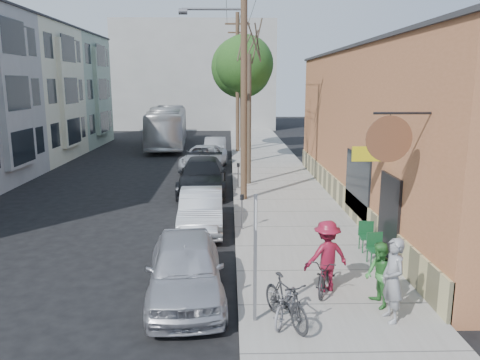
{
  "coord_description": "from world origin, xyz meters",
  "views": [
    {
      "loc": [
        1.81,
        -14.0,
        5.18
      ],
      "look_at": [
        2.23,
        3.73,
        1.5
      ],
      "focal_mm": 35.0,
      "sensor_mm": 36.0,
      "label": 1
    }
  ],
  "objects_px": {
    "parked_bike_b": "(286,302)",
    "car_4": "(215,147)",
    "parking_meter_far": "(238,172)",
    "car_0": "(185,268)",
    "sign_post": "(255,246)",
    "utility_pole_near": "(243,78)",
    "patio_chair_a": "(368,237)",
    "car_1": "(201,210)",
    "cyclist": "(326,256)",
    "patio_chair_b": "(376,250)",
    "car_3": "(204,158)",
    "tree_leafy_mid": "(245,64)",
    "parking_meter_near": "(242,206)",
    "patron_green": "(379,275)",
    "tree_bare": "(249,120)",
    "tree_leafy_far": "(242,68)",
    "car_2": "(203,176)",
    "bus": "(168,127)",
    "patron_grey": "(393,280)",
    "parked_bike_a": "(286,301)"
  },
  "relations": [
    {
      "from": "parked_bike_b",
      "to": "car_4",
      "type": "bearing_deg",
      "value": 117.94
    },
    {
      "from": "parking_meter_far",
      "to": "car_0",
      "type": "distance_m",
      "value": 11.61
    },
    {
      "from": "sign_post",
      "to": "utility_pole_near",
      "type": "xyz_separation_m",
      "value": [
        0.04,
        10.86,
        3.58
      ]
    },
    {
      "from": "patio_chair_a",
      "to": "car_1",
      "type": "bearing_deg",
      "value": 156.47
    },
    {
      "from": "cyclist",
      "to": "car_4",
      "type": "xyz_separation_m",
      "value": [
        -3.38,
        22.5,
        -0.36
      ]
    },
    {
      "from": "patio_chair_b",
      "to": "car_1",
      "type": "relative_size",
      "value": 0.2
    },
    {
      "from": "sign_post",
      "to": "car_3",
      "type": "bearing_deg",
      "value": 96.28
    },
    {
      "from": "tree_leafy_mid",
      "to": "patio_chair_a",
      "type": "bearing_deg",
      "value": -78.99
    },
    {
      "from": "parking_meter_near",
      "to": "parking_meter_far",
      "type": "bearing_deg",
      "value": 90.0
    },
    {
      "from": "tree_leafy_mid",
      "to": "patron_green",
      "type": "relative_size",
      "value": 5.28
    },
    {
      "from": "parking_meter_far",
      "to": "parked_bike_b",
      "type": "xyz_separation_m",
      "value": [
        0.78,
        -12.96,
        -0.43
      ]
    },
    {
      "from": "tree_bare",
      "to": "tree_leafy_far",
      "type": "xyz_separation_m",
      "value": [
        -0.0,
        13.59,
        3.0
      ]
    },
    {
      "from": "patio_chair_a",
      "to": "sign_post",
      "type": "bearing_deg",
      "value": -126.48
    },
    {
      "from": "patron_green",
      "to": "car_4",
      "type": "height_order",
      "value": "patron_green"
    },
    {
      "from": "utility_pole_near",
      "to": "car_2",
      "type": "distance_m",
      "value": 5.36
    },
    {
      "from": "utility_pole_near",
      "to": "bus",
      "type": "relative_size",
      "value": 0.85
    },
    {
      "from": "cyclist",
      "to": "car_1",
      "type": "distance_m",
      "value": 6.48
    },
    {
      "from": "utility_pole_near",
      "to": "parked_bike_b",
      "type": "xyz_separation_m",
      "value": [
        0.64,
        -10.84,
        -4.85
      ]
    },
    {
      "from": "parking_meter_near",
      "to": "car_4",
      "type": "bearing_deg",
      "value": 94.74
    },
    {
      "from": "tree_bare",
      "to": "car_3",
      "type": "distance_m",
      "value": 5.9
    },
    {
      "from": "car_0",
      "to": "car_3",
      "type": "height_order",
      "value": "car_0"
    },
    {
      "from": "utility_pole_near",
      "to": "tree_leafy_mid",
      "type": "relative_size",
      "value": 1.25
    },
    {
      "from": "patio_chair_a",
      "to": "car_3",
      "type": "bearing_deg",
      "value": 116.17
    },
    {
      "from": "patio_chair_a",
      "to": "patron_grey",
      "type": "distance_m",
      "value": 4.34
    },
    {
      "from": "patio_chair_a",
      "to": "patio_chair_b",
      "type": "bearing_deg",
      "value": -89.01
    },
    {
      "from": "patron_grey",
      "to": "car_1",
      "type": "relative_size",
      "value": 0.43
    },
    {
      "from": "tree_leafy_mid",
      "to": "car_2",
      "type": "xyz_separation_m",
      "value": [
        -2.28,
        -7.83,
        -5.53
      ]
    },
    {
      "from": "utility_pole_near",
      "to": "car_3",
      "type": "bearing_deg",
      "value": 104.91
    },
    {
      "from": "sign_post",
      "to": "parked_bike_a",
      "type": "bearing_deg",
      "value": -12.9
    },
    {
      "from": "patron_grey",
      "to": "patio_chair_a",
      "type": "bearing_deg",
      "value": 162.54
    },
    {
      "from": "tree_bare",
      "to": "bus",
      "type": "distance_m",
      "value": 16.8
    },
    {
      "from": "parking_meter_near",
      "to": "tree_leafy_far",
      "type": "xyz_separation_m",
      "value": [
        0.55,
        21.25,
        5.38
      ]
    },
    {
      "from": "car_0",
      "to": "patio_chair_b",
      "type": "bearing_deg",
      "value": 12.1
    },
    {
      "from": "sign_post",
      "to": "bus",
      "type": "distance_m",
      "value": 30.22
    },
    {
      "from": "tree_leafy_mid",
      "to": "car_0",
      "type": "height_order",
      "value": "tree_leafy_mid"
    },
    {
      "from": "tree_bare",
      "to": "car_1",
      "type": "bearing_deg",
      "value": -105.64
    },
    {
      "from": "tree_bare",
      "to": "patio_chair_b",
      "type": "height_order",
      "value": "tree_bare"
    },
    {
      "from": "car_1",
      "to": "patio_chair_b",
      "type": "bearing_deg",
      "value": -38.66
    },
    {
      "from": "patron_green",
      "to": "cyclist",
      "type": "bearing_deg",
      "value": -136.76
    },
    {
      "from": "parking_meter_far",
      "to": "tree_leafy_mid",
      "type": "relative_size",
      "value": 0.15
    },
    {
      "from": "patio_chair_a",
      "to": "parking_meter_near",
      "type": "bearing_deg",
      "value": 153.49
    },
    {
      "from": "parking_meter_near",
      "to": "patio_chair_a",
      "type": "distance_m",
      "value": 4.42
    },
    {
      "from": "cyclist",
      "to": "bus",
      "type": "relative_size",
      "value": 0.15
    },
    {
      "from": "car_4",
      "to": "car_0",
      "type": "bearing_deg",
      "value": -89.24
    },
    {
      "from": "sign_post",
      "to": "parked_bike_a",
      "type": "height_order",
      "value": "sign_post"
    },
    {
      "from": "cyclist",
      "to": "parked_bike_b",
      "type": "height_order",
      "value": "cyclist"
    },
    {
      "from": "bus",
      "to": "patio_chair_a",
      "type": "bearing_deg",
      "value": -73.79
    },
    {
      "from": "sign_post",
      "to": "car_1",
      "type": "height_order",
      "value": "sign_post"
    },
    {
      "from": "patio_chair_a",
      "to": "patron_green",
      "type": "xyz_separation_m",
      "value": [
        -0.8,
        -3.6,
        0.32
      ]
    },
    {
      "from": "patio_chair_a",
      "to": "tree_bare",
      "type": "bearing_deg",
      "value": 112.62
    }
  ]
}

